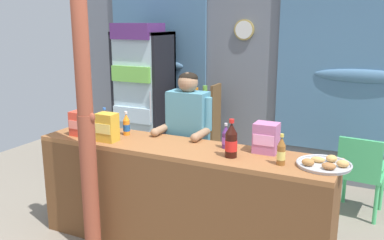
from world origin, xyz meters
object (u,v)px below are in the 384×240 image
(timber_post, at_px, (86,121))
(plastic_lawn_chair, at_px, (360,171))
(stall_counter, at_px, (174,191))
(snack_box_wafer, at_px, (266,138))
(soda_bottle_cola, at_px, (231,141))
(pastry_tray, at_px, (324,164))
(snack_box_choco_powder, at_px, (107,127))
(soda_bottle_grape_soda, at_px, (226,138))
(drink_fridge, at_px, (143,91))
(snack_box_crackers, at_px, (80,123))
(shopkeeper, at_px, (188,131))
(soda_bottle_water, at_px, (105,120))
(soda_bottle_orange_soda, at_px, (126,125))
(bottle_shelf_rack, at_px, (200,126))
(soda_bottle_iced_tea, at_px, (281,152))

(timber_post, xyz_separation_m, plastic_lawn_chair, (2.02, 1.78, -0.70))
(stall_counter, relative_size, timber_post, 1.05)
(snack_box_wafer, bearing_deg, soda_bottle_cola, -132.29)
(pastry_tray, bearing_deg, snack_box_choco_powder, -175.15)
(stall_counter, height_order, soda_bottle_grape_soda, soda_bottle_grape_soda)
(stall_counter, relative_size, drink_fridge, 1.34)
(soda_bottle_grape_soda, xyz_separation_m, snack_box_choco_powder, (-1.02, -0.27, 0.03))
(soda_bottle_cola, bearing_deg, soda_bottle_grape_soda, 121.70)
(snack_box_crackers, bearing_deg, shopkeeper, 31.98)
(stall_counter, height_order, plastic_lawn_chair, stall_counter)
(plastic_lawn_chair, bearing_deg, shopkeeper, -148.74)
(snack_box_crackers, bearing_deg, drink_fridge, 103.67)
(stall_counter, relative_size, soda_bottle_water, 12.01)
(timber_post, height_order, soda_bottle_orange_soda, timber_post)
(bottle_shelf_rack, bearing_deg, soda_bottle_grape_soda, -59.22)
(snack_box_choco_powder, xyz_separation_m, snack_box_wafer, (1.36, 0.30, -0.00))
(soda_bottle_iced_tea, distance_m, soda_bottle_grape_soda, 0.56)
(stall_counter, height_order, drink_fridge, drink_fridge)
(plastic_lawn_chair, xyz_separation_m, soda_bottle_iced_tea, (-0.48, -1.44, 0.56))
(drink_fridge, bearing_deg, timber_post, -69.50)
(soda_bottle_water, bearing_deg, drink_fridge, 108.65)
(bottle_shelf_rack, relative_size, soda_bottle_grape_soda, 5.50)
(drink_fridge, bearing_deg, pastry_tray, -32.31)
(plastic_lawn_chair, distance_m, snack_box_wafer, 1.49)
(timber_post, distance_m, soda_bottle_grape_soda, 1.16)
(timber_post, bearing_deg, stall_counter, 26.04)
(timber_post, bearing_deg, soda_bottle_water, 114.87)
(stall_counter, height_order, soda_bottle_water, soda_bottle_water)
(bottle_shelf_rack, height_order, soda_bottle_orange_soda, bottle_shelf_rack)
(bottle_shelf_rack, distance_m, soda_bottle_grape_soda, 2.09)
(soda_bottle_orange_soda, relative_size, soda_bottle_grape_soda, 1.05)
(plastic_lawn_chair, height_order, snack_box_wafer, snack_box_wafer)
(drink_fridge, relative_size, soda_bottle_cola, 6.37)
(plastic_lawn_chair, bearing_deg, bottle_shelf_rack, 165.66)
(soda_bottle_grape_soda, height_order, snack_box_choco_powder, snack_box_choco_powder)
(bottle_shelf_rack, height_order, snack_box_choco_powder, snack_box_choco_powder)
(soda_bottle_orange_soda, relative_size, pastry_tray, 0.56)
(snack_box_choco_powder, distance_m, pastry_tray, 1.85)
(bottle_shelf_rack, bearing_deg, soda_bottle_iced_tea, -51.39)
(drink_fridge, distance_m, soda_bottle_cola, 2.60)
(shopkeeper, xyz_separation_m, soda_bottle_grape_soda, (0.51, -0.31, 0.08))
(plastic_lawn_chair, distance_m, soda_bottle_water, 2.64)
(plastic_lawn_chair, xyz_separation_m, soda_bottle_water, (-2.30, -1.18, 0.55))
(soda_bottle_cola, distance_m, soda_bottle_grape_soda, 0.24)
(shopkeeper, height_order, soda_bottle_orange_soda, shopkeeper)
(stall_counter, xyz_separation_m, drink_fridge, (-1.43, 1.78, 0.49))
(stall_counter, distance_m, timber_post, 0.94)
(drink_fridge, relative_size, pastry_tray, 4.85)
(soda_bottle_cola, distance_m, snack_box_crackers, 1.49)
(drink_fridge, bearing_deg, bottle_shelf_rack, 15.56)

